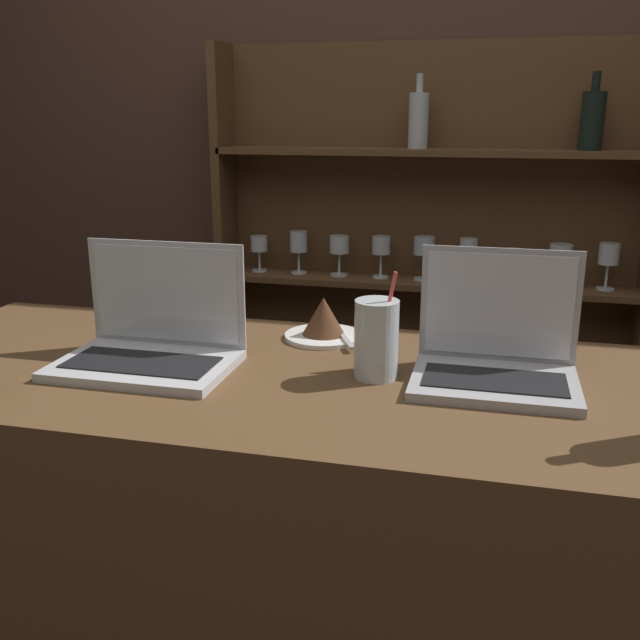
{
  "coord_description": "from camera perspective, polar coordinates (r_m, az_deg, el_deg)",
  "views": [
    {
      "loc": [
        0.32,
        -0.9,
        1.46
      ],
      "look_at": [
        0.01,
        0.37,
        1.08
      ],
      "focal_mm": 40.0,
      "sensor_mm": 36.0,
      "label": 1
    }
  ],
  "objects": [
    {
      "name": "bar_counter",
      "position": [
        1.6,
        -0.64,
        -21.02
      ],
      "size": [
        1.8,
        0.68,
        0.98
      ],
      "color": "brown",
      "rests_on": "ground_plane"
    },
    {
      "name": "back_wall",
      "position": [
        2.44,
        6.43,
        13.51
      ],
      "size": [
        7.0,
        0.06,
        2.7
      ],
      "color": "#4C3328",
      "rests_on": "ground_plane"
    },
    {
      "name": "back_shelf",
      "position": [
        2.42,
        8.41,
        2.04
      ],
      "size": [
        1.39,
        0.18,
        1.68
      ],
      "color": "brown",
      "rests_on": "ground_plane"
    },
    {
      "name": "laptop_near",
      "position": [
        1.45,
        -13.26,
        -1.48
      ],
      "size": [
        0.34,
        0.23,
        0.23
      ],
      "color": "silver",
      "rests_on": "bar_counter"
    },
    {
      "name": "laptop_far",
      "position": [
        1.36,
        13.9,
        -2.57
      ],
      "size": [
        0.3,
        0.22,
        0.24
      ],
      "color": "#ADADB2",
      "rests_on": "bar_counter"
    },
    {
      "name": "cake_plate",
      "position": [
        1.57,
        0.29,
        -0.16
      ],
      "size": [
        0.17,
        0.18,
        0.09
      ],
      "color": "white",
      "rests_on": "bar_counter"
    },
    {
      "name": "water_glass",
      "position": [
        1.33,
        4.54,
        -1.54
      ],
      "size": [
        0.08,
        0.08,
        0.21
      ],
      "color": "silver",
      "rests_on": "bar_counter"
    }
  ]
}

